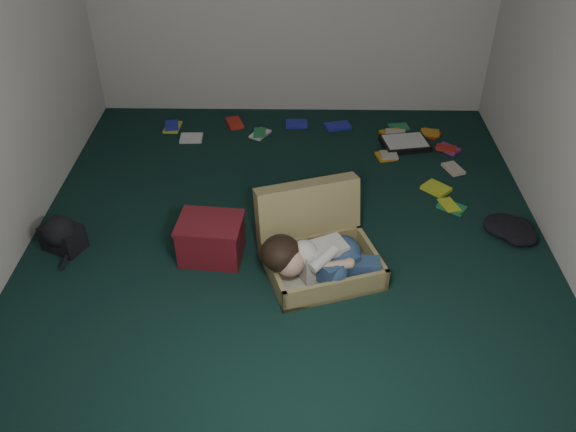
{
  "coord_description": "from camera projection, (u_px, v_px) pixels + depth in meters",
  "views": [
    {
      "loc": [
        0.06,
        -3.68,
        2.96
      ],
      "look_at": [
        0.0,
        -0.15,
        0.35
      ],
      "focal_mm": 38.0,
      "sensor_mm": 36.0,
      "label": 1
    }
  ],
  "objects": [
    {
      "name": "backpack",
      "position": [
        63.0,
        236.0,
        4.59
      ],
      "size": [
        0.46,
        0.42,
        0.22
      ],
      "primitive_type": null,
      "rotation": [
        0.0,
        0.0,
        -0.45
      ],
      "color": "black",
      "rests_on": "floor"
    },
    {
      "name": "person",
      "position": [
        319.0,
        258.0,
        4.22
      ],
      "size": [
        0.86,
        0.44,
        0.35
      ],
      "rotation": [
        0.0,
        0.0,
        0.31
      ],
      "color": "silver",
      "rests_on": "suitcase"
    },
    {
      "name": "suitcase",
      "position": [
        317.0,
        245.0,
        4.41
      ],
      "size": [
        0.97,
        0.95,
        0.57
      ],
      "rotation": [
        0.0,
        0.0,
        0.31
      ],
      "color": "#998A54",
      "rests_on": "floor"
    },
    {
      "name": "clothing_pile",
      "position": [
        505.0,
        226.0,
        4.77
      ],
      "size": [
        0.42,
        0.35,
        0.13
      ],
      "primitive_type": null,
      "rotation": [
        0.0,
        0.0,
        0.06
      ],
      "color": "black",
      "rests_on": "floor"
    },
    {
      "name": "floor",
      "position": [
        288.0,
        241.0,
        4.72
      ],
      "size": [
        4.5,
        4.5,
        0.0
      ],
      "primitive_type": "plane",
      "color": "black",
      "rests_on": "ground"
    },
    {
      "name": "wall_front",
      "position": [
        279.0,
        354.0,
        2.14
      ],
      "size": [
        4.5,
        0.0,
        4.5
      ],
      "primitive_type": "plane",
      "rotation": [
        -1.57,
        0.0,
        0.0
      ],
      "color": "silver",
      "rests_on": "ground"
    },
    {
      "name": "paper_tray",
      "position": [
        405.0,
        143.0,
        5.88
      ],
      "size": [
        0.48,
        0.4,
        0.06
      ],
      "rotation": [
        0.0,
        0.0,
        0.17
      ],
      "color": "black",
      "rests_on": "floor"
    },
    {
      "name": "maroon_bin",
      "position": [
        211.0,
        239.0,
        4.48
      ],
      "size": [
        0.5,
        0.41,
        0.32
      ],
      "rotation": [
        0.0,
        0.0,
        -0.1
      ],
      "color": "maroon",
      "rests_on": "floor"
    },
    {
      "name": "book_scatter",
      "position": [
        346.0,
        144.0,
        5.91
      ],
      "size": [
        2.94,
        1.69,
        0.02
      ],
      "color": "#D1E127",
      "rests_on": "floor"
    }
  ]
}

